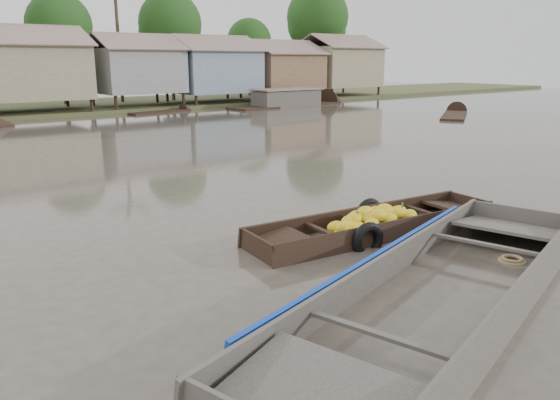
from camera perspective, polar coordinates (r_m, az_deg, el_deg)
ground at (r=9.64m, az=5.07°, el=-6.05°), size 120.00×120.00×0.00m
riverbank at (r=39.53m, az=-25.08°, el=12.76°), size 120.00×12.47×10.22m
banana_boat at (r=11.06m, az=9.73°, el=-2.62°), size 5.71×1.94×0.77m
viewer_boat at (r=8.23m, az=16.55°, el=-9.74°), size 8.60×4.25×0.67m
distant_boats at (r=36.32m, az=-6.04°, el=9.41°), size 45.54×16.73×1.38m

